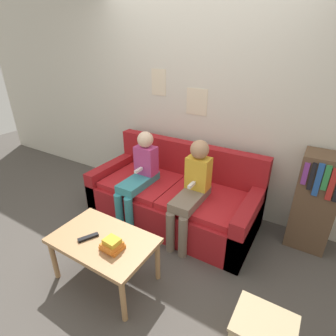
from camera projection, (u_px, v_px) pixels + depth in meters
name	position (u px, v px, depth m)	size (l,w,h in m)	color
ground_plane	(147.00, 244.00, 2.78)	(10.00, 10.00, 0.00)	#4C4742
wall_back	(198.00, 102.00, 3.06)	(8.00, 0.06, 2.60)	beige
couch	(174.00, 197.00, 3.10)	(1.91, 0.89, 0.86)	maroon
coffee_table	(103.00, 244.00, 2.21)	(0.87, 0.54, 0.44)	#AD7F51
person_left	(139.00, 174.00, 2.96)	(0.24, 0.60, 1.05)	teal
person_right	(192.00, 188.00, 2.64)	(0.24, 0.60, 1.07)	#756656
tv_remote	(88.00, 237.00, 2.19)	(0.11, 0.17, 0.02)	black
book_stack	(112.00, 245.00, 2.06)	(0.17, 0.16, 0.11)	orange
bookshelf	(315.00, 202.00, 2.58)	(0.37, 0.34, 1.01)	brown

